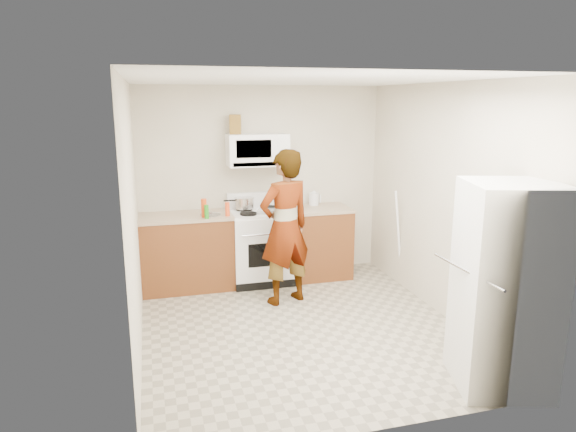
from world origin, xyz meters
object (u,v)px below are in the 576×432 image
object	(u,v)px
gas_range	(261,245)
microwave	(257,150)
saucepan	(244,203)
fridge	(505,287)
person	(285,228)
kettle	(314,199)

from	to	relation	value
gas_range	microwave	size ratio (longest dim) A/B	1.49
gas_range	saucepan	size ratio (longest dim) A/B	4.62
gas_range	fridge	world-z (taller)	fridge
gas_range	person	world-z (taller)	person
kettle	saucepan	xyz separation A→B (m)	(-0.96, -0.06, 0.01)
person	microwave	bearing A→B (deg)	-101.53
person	kettle	world-z (taller)	person
microwave	gas_range	bearing A→B (deg)	-90.00
gas_range	microwave	xyz separation A→B (m)	(0.00, 0.13, 1.21)
gas_range	fridge	xyz separation A→B (m)	(1.37, -2.96, 0.36)
person	kettle	distance (m)	1.17
fridge	kettle	bearing A→B (deg)	117.15
fridge	person	bearing A→B (deg)	136.22
microwave	person	world-z (taller)	microwave
saucepan	kettle	bearing A→B (deg)	3.45
gas_range	person	size ratio (longest dim) A/B	0.63
microwave	fridge	bearing A→B (deg)	-66.05
person	saucepan	bearing A→B (deg)	-90.98
gas_range	saucepan	distance (m)	0.58
gas_range	saucepan	bearing A→B (deg)	142.99
gas_range	fridge	bearing A→B (deg)	-65.14
microwave	kettle	bearing A→B (deg)	4.62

